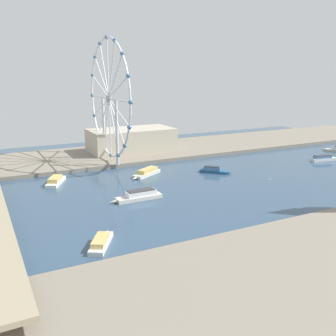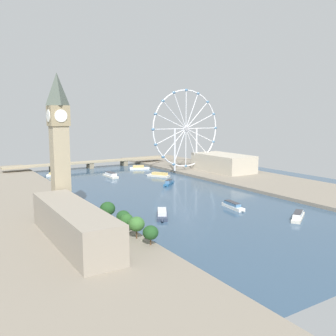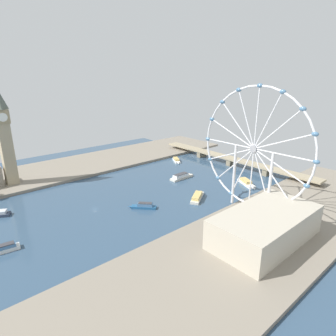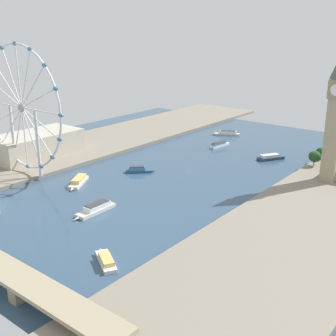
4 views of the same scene
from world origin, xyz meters
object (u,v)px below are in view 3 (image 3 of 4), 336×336
riverside_hall (266,226)px  clock_tower (4,135)px  tour_boat_3 (182,176)px  ferris_wheel (254,150)px  tour_boat_4 (246,183)px  tour_boat_0 (144,206)px  river_bridge (231,159)px  tour_boat_6 (197,197)px  tour_boat_7 (176,160)px

riverside_hall → clock_tower: bearing=-156.5°
tour_boat_3 → clock_tower: bearing=145.1°
ferris_wheel → tour_boat_4: bearing=125.4°
ferris_wheel → tour_boat_0: 103.33m
riverside_hall → river_bridge: size_ratio=0.35×
ferris_wheel → tour_boat_6: ferris_wheel is taller
riverside_hall → river_bridge: riverside_hall is taller
tour_boat_4 → ferris_wheel: bearing=-28.0°
tour_boat_4 → river_bridge: bearing=166.7°
clock_tower → tour_boat_3: clock_tower is taller
river_bridge → tour_boat_0: size_ratio=10.71×
riverside_hall → tour_boat_0: riverside_hall is taller
ferris_wheel → tour_boat_0: (-64.29, -61.55, -52.50)m
tour_boat_0 → tour_boat_4: bearing=-145.3°
riverside_hall → tour_boat_6: riverside_hall is taller
clock_tower → riverside_hall: 254.75m
tour_boat_3 → tour_boat_6: bearing=-119.9°
tour_boat_0 → tour_boat_3: (-32.79, 76.91, 0.30)m
tour_boat_6 → ferris_wheel: bearing=-107.0°
riverside_hall → tour_boat_4: (-72.92, 86.60, -11.31)m
river_bridge → tour_boat_3: (-5.42, -83.23, -5.06)m
tour_boat_6 → tour_boat_7: bearing=25.0°
clock_tower → ferris_wheel: 236.95m
tour_boat_4 → riverside_hall: bearing=-23.3°
clock_tower → river_bridge: bearing=65.7°
tour_boat_0 → tour_boat_7: tour_boat_0 is taller
tour_boat_3 → tour_boat_7: bearing=51.0°
tour_boat_7 → tour_boat_0: bearing=-23.4°
ferris_wheel → tour_boat_4: size_ratio=3.47×
ferris_wheel → riverside_hall: ferris_wheel is taller
ferris_wheel → riverside_hall: size_ratio=1.28×
riverside_hall → tour_boat_7: size_ratio=3.22×
clock_tower → ferris_wheel: bearing=34.1°
tour_boat_4 → tour_boat_7: tour_boat_4 is taller
tour_boat_4 → tour_boat_6: 66.74m
river_bridge → tour_boat_4: river_bridge is taller
ferris_wheel → riverside_hall: bearing=-43.4°
tour_boat_3 → tour_boat_7: tour_boat_3 is taller
tour_boat_0 → tour_boat_4: 118.49m
riverside_hall → tour_boat_3: bearing=160.0°
tour_boat_7 → tour_boat_6: bearing=-3.0°
ferris_wheel → tour_boat_6: bearing=-165.6°
tour_boat_7 → tour_boat_3: bearing=-7.2°
ferris_wheel → riverside_hall: (34.42, -32.51, -41.20)m
tour_boat_0 → tour_boat_3: size_ratio=0.62×
tour_boat_4 → tour_boat_6: bearing=-70.9°
tour_boat_0 → tour_boat_3: bearing=-109.6°
ferris_wheel → tour_boat_4: ferris_wheel is taller
ferris_wheel → clock_tower: bearing=-145.9°
tour_boat_6 → riverside_hall: bearing=-135.4°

